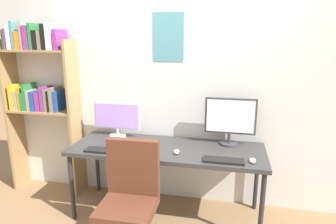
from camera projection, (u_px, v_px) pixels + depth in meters
The scene contains 12 objects.
wall_back at pixel (175, 85), 3.17m from camera, with size 4.31×0.11×2.60m.
desk at pixel (167, 153), 2.92m from camera, with size 1.91×0.68×0.74m.
bookshelf at pixel (39, 85), 3.30m from camera, with size 0.83×0.28×1.97m.
office_chair at pixel (130, 212), 2.41m from camera, with size 0.52×0.52×0.99m.
monitor_left at pixel (117, 118), 3.18m from camera, with size 0.53×0.18×0.38m.
monitor_right at pixel (230, 119), 2.92m from camera, with size 0.51×0.18×0.48m.
keyboard_left at pixel (105, 150), 2.80m from camera, with size 0.38×0.13×0.02m, color black.
keyboard_right at pixel (224, 160), 2.57m from camera, with size 0.36×0.13×0.02m, color black.
mouse_left_side at pixel (253, 161), 2.56m from camera, with size 0.06×0.10×0.03m, color silver.
mouse_right_side at pixel (177, 152), 2.75m from camera, with size 0.06×0.10×0.03m, color silver.
laptop_closed at pixel (129, 144), 2.96m from camera, with size 0.32×0.22×0.02m, color silver.
coffee_mug at pixel (136, 148), 2.76m from camera, with size 0.11×0.08×0.09m.
Camera 1 is at (0.58, -2.07, 1.80)m, focal length 31.35 mm.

